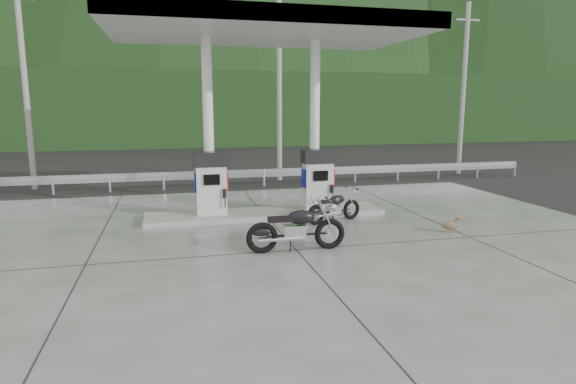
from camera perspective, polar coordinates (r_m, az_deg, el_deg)
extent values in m
plane|color=black|center=(11.99, -0.25, -5.59)|extent=(160.00, 160.00, 0.00)
cube|color=#62635E|center=(11.98, -0.25, -5.55)|extent=(18.00, 14.00, 0.02)
cube|color=gray|center=(14.33, -2.60, -2.59)|extent=(7.00, 1.40, 0.15)
cylinder|color=white|center=(14.17, -9.42, 7.66)|extent=(0.30, 0.30, 5.00)
cylinder|color=white|center=(14.77, 3.17, 7.87)|extent=(0.30, 0.30, 5.00)
cube|color=silver|center=(14.14, -2.78, 18.75)|extent=(8.50, 5.00, 0.40)
cube|color=black|center=(23.11, -6.96, 1.99)|extent=(60.00, 7.00, 0.01)
cylinder|color=gray|center=(21.40, -28.70, 10.93)|extent=(0.22, 0.22, 8.00)
cylinder|color=gray|center=(21.26, -1.04, 12.16)|extent=(0.22, 0.22, 8.00)
cylinder|color=gray|center=(24.85, 20.07, 11.27)|extent=(0.22, 0.22, 8.00)
cube|color=black|center=(41.31, -10.20, 9.64)|extent=(80.00, 6.00, 6.00)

